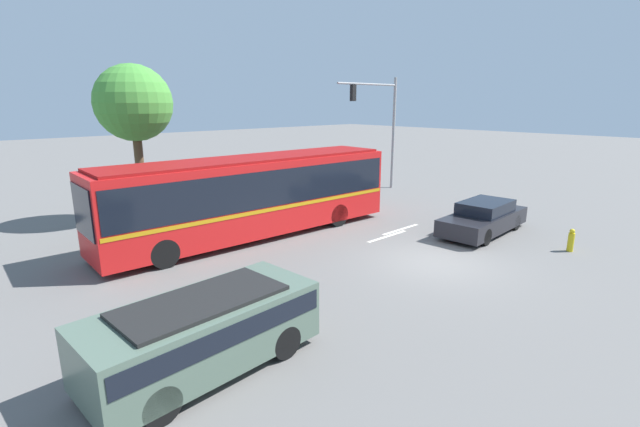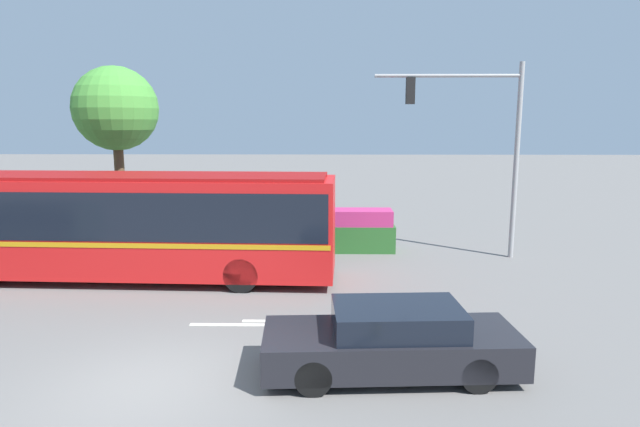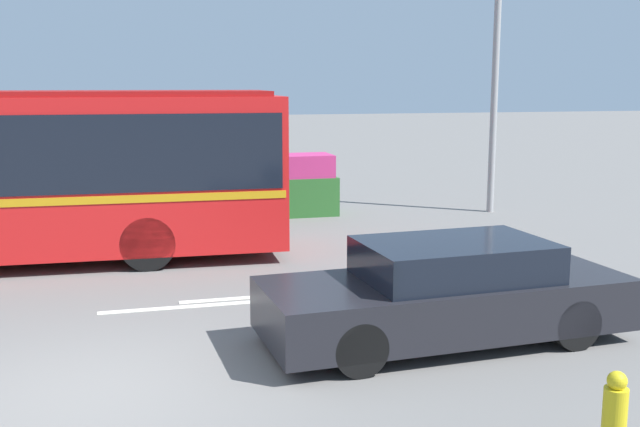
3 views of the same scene
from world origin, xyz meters
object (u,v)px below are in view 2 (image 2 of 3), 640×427
object	(u,v)px
sedan_foreground	(392,341)
street_tree_left	(116,110)
city_bus	(129,220)
traffic_light_pole	(484,133)

from	to	relation	value
sedan_foreground	street_tree_left	distance (m)	15.79
city_bus	sedan_foreground	distance (m)	9.62
city_bus	sedan_foreground	xyz separation A→B (m)	(7.31, -6.14, -1.20)
traffic_light_pole	street_tree_left	bearing A→B (deg)	-10.38
sedan_foreground	street_tree_left	bearing A→B (deg)	-53.35
sedan_foreground	traffic_light_pole	size ratio (longest dim) A/B	0.73
city_bus	traffic_light_pole	world-z (taller)	traffic_light_pole
traffic_light_pole	city_bus	bearing A→B (deg)	14.24
street_tree_left	traffic_light_pole	bearing A→B (deg)	-10.38
city_bus	traffic_light_pole	size ratio (longest dim) A/B	1.85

